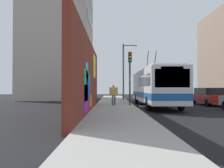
{
  "coord_description": "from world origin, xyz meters",
  "views": [
    {
      "loc": [
        -18.32,
        1.93,
        1.55
      ],
      "look_at": [
        1.59,
        1.82,
        1.91
      ],
      "focal_mm": 36.87,
      "sensor_mm": 36.0,
      "label": 1
    }
  ],
  "objects_px": {
    "city_bus": "(155,86)",
    "traffic_light": "(130,69)",
    "pedestrian_midblock": "(114,93)",
    "street_lamp": "(125,68)",
    "parked_car_red": "(209,96)"
  },
  "relations": [
    {
      "from": "city_bus",
      "to": "traffic_light",
      "type": "bearing_deg",
      "value": 105.61
    },
    {
      "from": "city_bus",
      "to": "traffic_light",
      "type": "distance_m",
      "value": 2.62
    },
    {
      "from": "parked_car_red",
      "to": "pedestrian_midblock",
      "type": "relative_size",
      "value": 2.87
    },
    {
      "from": "street_lamp",
      "to": "city_bus",
      "type": "bearing_deg",
      "value": -164.53
    },
    {
      "from": "parked_car_red",
      "to": "street_lamp",
      "type": "height_order",
      "value": "street_lamp"
    },
    {
      "from": "city_bus",
      "to": "pedestrian_midblock",
      "type": "relative_size",
      "value": 6.72
    },
    {
      "from": "pedestrian_midblock",
      "to": "parked_car_red",
      "type": "bearing_deg",
      "value": -75.96
    },
    {
      "from": "street_lamp",
      "to": "parked_car_red",
      "type": "bearing_deg",
      "value": -130.05
    },
    {
      "from": "city_bus",
      "to": "street_lamp",
      "type": "height_order",
      "value": "street_lamp"
    },
    {
      "from": "parked_car_red",
      "to": "pedestrian_midblock",
      "type": "bearing_deg",
      "value": 104.04
    },
    {
      "from": "city_bus",
      "to": "pedestrian_midblock",
      "type": "height_order",
      "value": "city_bus"
    },
    {
      "from": "pedestrian_midblock",
      "to": "city_bus",
      "type": "bearing_deg",
      "value": -76.7
    },
    {
      "from": "traffic_light",
      "to": "parked_car_red",
      "type": "bearing_deg",
      "value": -75.14
    },
    {
      "from": "pedestrian_midblock",
      "to": "traffic_light",
      "type": "distance_m",
      "value": 2.38
    },
    {
      "from": "parked_car_red",
      "to": "street_lamp",
      "type": "xyz_separation_m",
      "value": [
        6.11,
        7.26,
        3.09
      ]
    }
  ]
}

